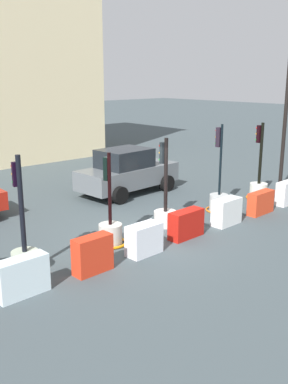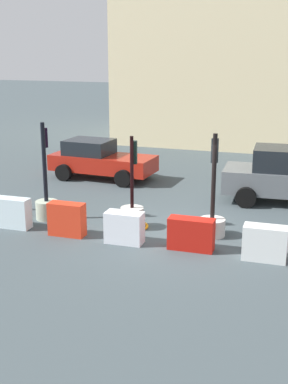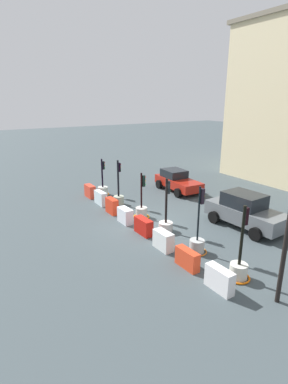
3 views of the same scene
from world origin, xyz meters
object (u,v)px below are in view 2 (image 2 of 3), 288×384
Objects in this scene: traffic_light_1 at (46,201)px; construction_barrier_3 at (124,228)px; traffic_light_3 at (212,218)px; construction_barrier_2 at (67,219)px; traffic_light_2 at (132,213)px; car_grey_saloon at (288,176)px; construction_barrier_1 at (11,213)px; construction_barrier_5 at (265,243)px; car_red_compact at (100,160)px; construction_barrier_4 at (191,234)px.

traffic_light_1 is 3.08m from construction_barrier_3.
construction_barrier_2 is at bearing -161.22° from traffic_light_3.
traffic_light_2 reaches higher than car_grey_saloon.
construction_barrier_1 is 0.27× the size of car_grey_saloon.
traffic_light_2 is at bearing 163.35° from construction_barrier_5.
car_red_compact is at bearing 118.95° from construction_barrier_3.
traffic_light_3 is 7.32m from car_red_compact.
construction_barrier_4 is at bearing -11.72° from traffic_light_1.
traffic_light_3 is 0.64× the size of car_grey_saloon.
traffic_light_1 reaches higher than construction_barrier_4.
traffic_light_1 is 1.62m from construction_barrier_2.
construction_barrier_1 reaches higher than construction_barrier_4.
construction_barrier_5 is (7.04, -0.03, -0.01)m from construction_barrier_1.
construction_barrier_3 is (3.47, -0.07, -0.02)m from construction_barrier_1.
traffic_light_1 reaches higher than car_red_compact.
construction_barrier_3 is at bearing -20.32° from traffic_light_1.
construction_barrier_1 is 1.11× the size of construction_barrier_5.
car_red_compact is (-5.45, 4.88, 0.23)m from traffic_light_3.
construction_barrier_4 is 5.43m from car_grey_saloon.
construction_barrier_4 is at bearing -104.21° from traffic_light_3.
construction_barrier_3 is 3.58m from construction_barrier_5.
construction_barrier_3 is at bearing -179.41° from construction_barrier_5.
construction_barrier_1 is 1.80m from construction_barrier_2.
construction_barrier_2 is 3.42m from construction_barrier_4.
traffic_light_3 is 2.81× the size of construction_barrier_3.
traffic_light_3 is at bearing 12.22° from construction_barrier_1.
construction_barrier_3 is at bearing -61.05° from car_red_compact.
construction_barrier_1 is at bearing -179.61° from construction_barrier_4.
car_red_compact reaches higher than construction_barrier_4.
traffic_light_3 is 2.41× the size of construction_barrier_1.
construction_barrier_4 is 1.11× the size of construction_barrier_5.
construction_barrier_3 is 6.37m from car_grey_saloon.
car_grey_saloon is (5.41, 5.13, 0.43)m from construction_barrier_2.
traffic_light_1 is 4.93m from traffic_light_3.
traffic_light_3 is (2.26, 0.09, 0.09)m from traffic_light_2.
traffic_light_1 is at bearing 59.64° from construction_barrier_1.
traffic_light_1 is 5.11m from car_red_compact.
traffic_light_2 reaches higher than construction_barrier_5.
construction_barrier_4 is (-0.29, -1.16, -0.10)m from traffic_light_3.
construction_barrier_1 is at bearing -161.29° from traffic_light_2.
traffic_light_1 reaches higher than traffic_light_2.
construction_barrier_3 is at bearing -79.59° from traffic_light_2.
construction_barrier_1 is 1.00× the size of construction_barrier_4.
traffic_light_2 is 1.19m from construction_barrier_3.
traffic_light_1 is 4.74m from construction_barrier_4.
construction_barrier_4 is (3.42, 0.10, -0.04)m from construction_barrier_2.
traffic_light_1 is 2.48× the size of construction_barrier_4.
car_red_compact is (-7.15, 1.02, -0.15)m from car_grey_saloon.
construction_barrier_3 is at bearing -0.07° from construction_barrier_2.
construction_barrier_2 is at bearing -74.22° from car_red_compact.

